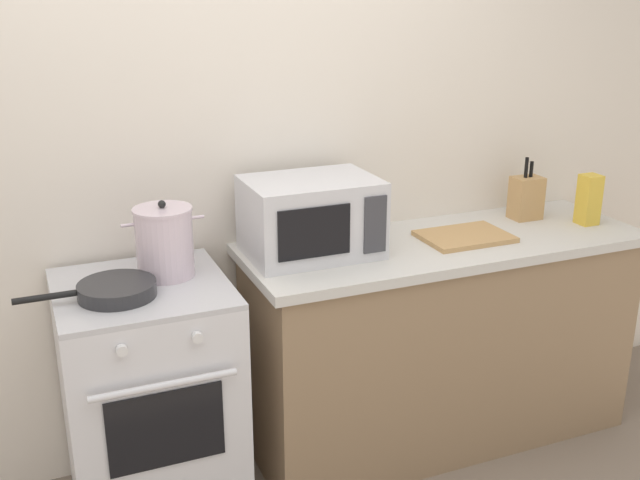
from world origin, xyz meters
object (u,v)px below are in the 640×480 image
(frying_pan, at_px, (115,290))
(microwave, at_px, (311,217))
(stock_pot, at_px, (165,242))
(knife_block, at_px, (526,197))
(pasta_box, at_px, (589,200))
(cutting_board, at_px, (465,236))
(stove, at_px, (151,401))

(frying_pan, bearing_deg, microwave, 10.53)
(frying_pan, bearing_deg, stock_pot, 32.99)
(knife_block, xyz_separation_m, pasta_box, (0.20, -0.17, 0.01))
(stock_pot, distance_m, frying_pan, 0.26)
(microwave, distance_m, pasta_box, 1.26)
(stock_pot, xyz_separation_m, knife_block, (1.63, 0.08, -0.03))
(microwave, distance_m, knife_block, 1.06)
(stock_pot, height_order, pasta_box, stock_pot)
(stock_pot, xyz_separation_m, microwave, (0.57, 0.01, 0.02))
(microwave, height_order, cutting_board, microwave)
(stove, height_order, frying_pan, frying_pan)
(stove, distance_m, stock_pot, 0.60)
(cutting_board, relative_size, knife_block, 1.29)
(stove, bearing_deg, knife_block, 4.66)
(stove, bearing_deg, cutting_board, 0.05)
(pasta_box, bearing_deg, knife_block, 139.78)
(cutting_board, distance_m, knife_block, 0.44)
(frying_pan, xyz_separation_m, knife_block, (1.83, 0.21, 0.07))
(pasta_box, bearing_deg, frying_pan, -179.01)
(stove, bearing_deg, frying_pan, -146.24)
(stove, xyz_separation_m, frying_pan, (-0.10, -0.06, 0.48))
(frying_pan, distance_m, pasta_box, 2.03)
(frying_pan, xyz_separation_m, cutting_board, (1.42, 0.07, -0.02))
(stove, height_order, pasta_box, pasta_box)
(stove, height_order, cutting_board, cutting_board)
(stock_pot, bearing_deg, stove, -147.72)
(stock_pot, bearing_deg, frying_pan, -147.01)
(stock_pot, xyz_separation_m, pasta_box, (1.83, -0.09, -0.02))
(knife_block, bearing_deg, stove, -175.34)
(stock_pot, xyz_separation_m, frying_pan, (-0.20, -0.13, -0.10))
(pasta_box, bearing_deg, cutting_board, 177.17)
(stock_pot, relative_size, frying_pan, 0.64)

